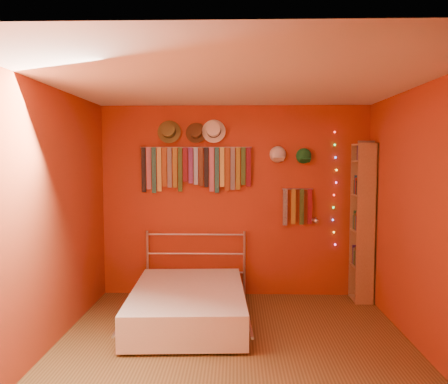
# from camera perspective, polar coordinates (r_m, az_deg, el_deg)

# --- Properties ---
(ground) EXTENTS (3.50, 3.50, 0.00)m
(ground) POSITION_cam_1_polar(r_m,az_deg,el_deg) (4.37, 1.29, -20.10)
(ground) COLOR brown
(ground) RESTS_ON ground
(back_wall) EXTENTS (3.50, 0.02, 2.50)m
(back_wall) POSITION_cam_1_polar(r_m,az_deg,el_deg) (5.75, 1.41, -1.20)
(back_wall) COLOR #AE421C
(back_wall) RESTS_ON ground
(right_wall) EXTENTS (0.02, 3.50, 2.50)m
(right_wall) POSITION_cam_1_polar(r_m,az_deg,el_deg) (4.37, 24.95, -3.39)
(right_wall) COLOR #AE421C
(right_wall) RESTS_ON ground
(left_wall) EXTENTS (0.02, 3.50, 2.50)m
(left_wall) POSITION_cam_1_polar(r_m,az_deg,el_deg) (4.39, -22.23, -3.28)
(left_wall) COLOR #AE421C
(left_wall) RESTS_ON ground
(ceiling) EXTENTS (3.50, 3.50, 0.02)m
(ceiling) POSITION_cam_1_polar(r_m,az_deg,el_deg) (4.04, 1.35, 14.22)
(ceiling) COLOR white
(ceiling) RESTS_ON back_wall
(tie_rack) EXTENTS (1.45, 0.03, 0.60)m
(tie_rack) POSITION_cam_1_polar(r_m,az_deg,el_deg) (5.69, -3.77, 3.28)
(tie_rack) COLOR #B7B7BC
(tie_rack) RESTS_ON back_wall
(small_tie_rack) EXTENTS (0.40, 0.03, 0.48)m
(small_tie_rack) POSITION_cam_1_polar(r_m,az_deg,el_deg) (5.75, 9.57, -1.73)
(small_tie_rack) COLOR #B7B7BC
(small_tie_rack) RESTS_ON back_wall
(fedora_olive) EXTENTS (0.30, 0.16, 0.30)m
(fedora_olive) POSITION_cam_1_polar(r_m,az_deg,el_deg) (5.71, -7.25, 7.91)
(fedora_olive) COLOR brown
(fedora_olive) RESTS_ON back_wall
(fedora_brown) EXTENTS (0.27, 0.15, 0.27)m
(fedora_brown) POSITION_cam_1_polar(r_m,az_deg,el_deg) (5.67, -3.70, 7.80)
(fedora_brown) COLOR #4A311A
(fedora_brown) RESTS_ON back_wall
(fedora_white) EXTENTS (0.31, 0.17, 0.30)m
(fedora_white) POSITION_cam_1_polar(r_m,az_deg,el_deg) (5.65, -1.37, 8.06)
(fedora_white) COLOR white
(fedora_white) RESTS_ON back_wall
(cap_white) EXTENTS (0.20, 0.25, 0.20)m
(cap_white) POSITION_cam_1_polar(r_m,az_deg,el_deg) (5.70, 7.02, 4.88)
(cap_white) COLOR white
(cap_white) RESTS_ON back_wall
(cap_green) EXTENTS (0.19, 0.24, 0.19)m
(cap_green) POSITION_cam_1_polar(r_m,az_deg,el_deg) (5.74, 10.37, 4.64)
(cap_green) COLOR #186C2B
(cap_green) RESTS_ON back_wall
(fairy_lights) EXTENTS (0.06, 0.02, 1.49)m
(fairy_lights) POSITION_cam_1_polar(r_m,az_deg,el_deg) (5.84, 14.25, 0.40)
(fairy_lights) COLOR #FF3333
(fairy_lights) RESTS_ON back_wall
(reading_lamp) EXTENTS (0.06, 0.27, 0.08)m
(reading_lamp) POSITION_cam_1_polar(r_m,az_deg,el_deg) (5.66, 11.88, -3.68)
(reading_lamp) COLOR #B7B7BC
(reading_lamp) RESTS_ON back_wall
(bookshelf) EXTENTS (0.25, 0.34, 2.00)m
(bookshelf) POSITION_cam_1_polar(r_m,az_deg,el_deg) (5.80, 18.04, -3.69)
(bookshelf) COLOR #8F6140
(bookshelf) RESTS_ON ground
(bed) EXTENTS (1.39, 1.83, 0.87)m
(bed) POSITION_cam_1_polar(r_m,az_deg,el_deg) (5.01, -4.70, -14.33)
(bed) COLOR #B7B7BC
(bed) RESTS_ON ground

